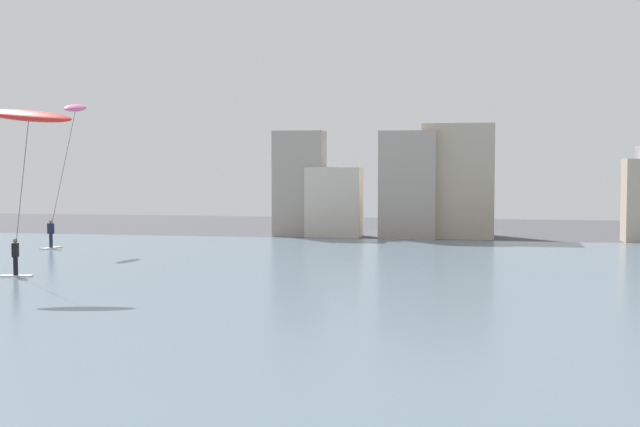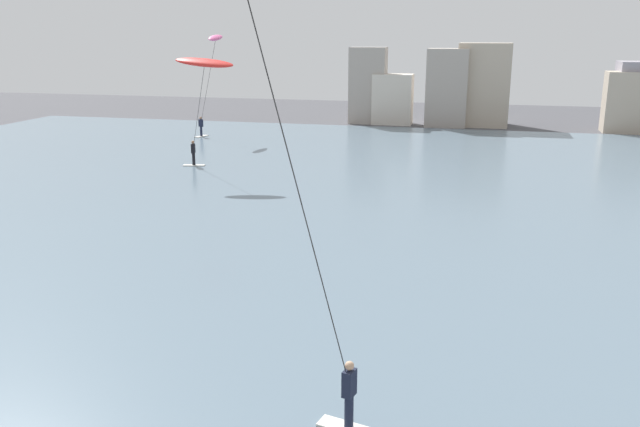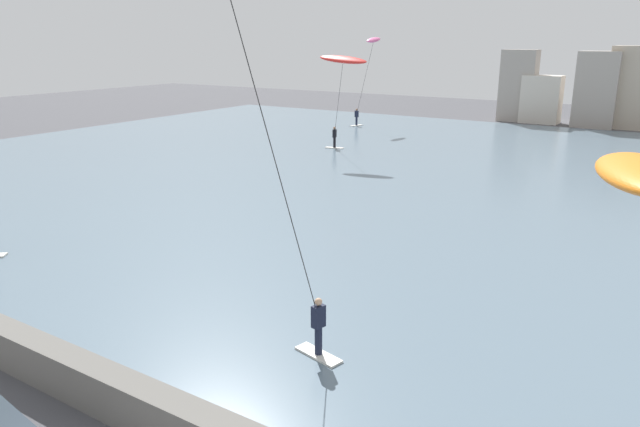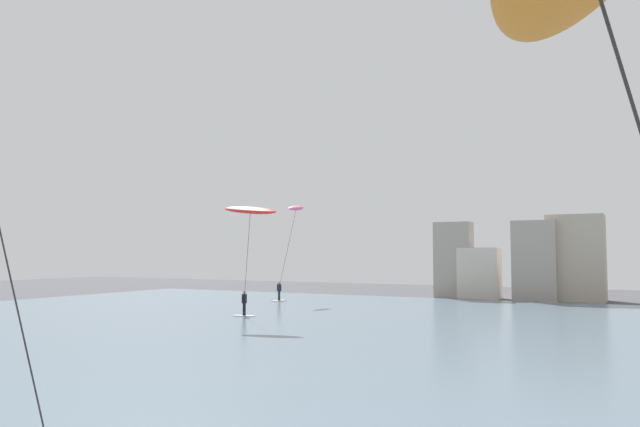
% 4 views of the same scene
% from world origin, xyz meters
% --- Properties ---
extents(water_bay, '(84.00, 52.00, 0.10)m').
position_xyz_m(water_bay, '(0.00, 30.43, 0.05)').
color(water_bay, slate).
rests_on(water_bay, ground).
extents(far_shore_buildings, '(27.40, 4.96, 7.58)m').
position_xyz_m(far_shore_buildings, '(1.87, 59.45, 3.29)').
color(far_shore_buildings, '#A89E93').
rests_on(far_shore_buildings, ground).
extents(kitesurfer_pink, '(2.35, 2.48, 8.39)m').
position_xyz_m(kitesurfer_pink, '(-19.57, 46.97, 6.96)').
color(kitesurfer_pink, silver).
rests_on(kitesurfer_pink, water_bay).
extents(kitesurfer_red, '(4.65, 3.63, 7.18)m').
position_xyz_m(kitesurfer_red, '(-14.27, 32.73, 6.31)').
color(kitesurfer_red, silver).
rests_on(kitesurfer_red, water_bay).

